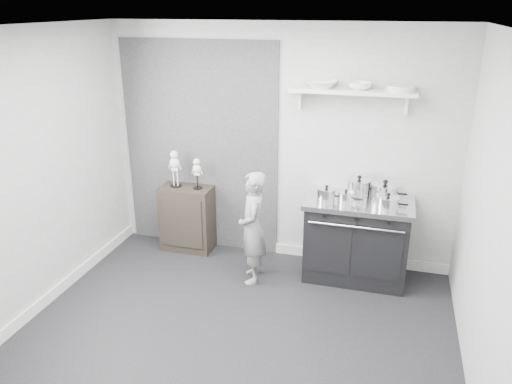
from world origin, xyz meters
The scene contains 16 objects.
ground centered at (0.00, 0.00, 0.00)m, with size 4.00×4.00×0.00m, color black.
room_shell centered at (-0.09, 0.15, 1.64)m, with size 4.02×3.62×2.71m.
wall_shelf centered at (0.80, 1.68, 2.01)m, with size 1.30×0.26×0.24m.
stove centered at (0.97, 1.48, 0.46)m, with size 1.14×0.71×0.91m.
side_cabinet centered at (-1.08, 1.61, 0.40)m, with size 0.62×0.36×0.81m, color black.
child centered at (-0.10, 1.10, 0.62)m, with size 0.45×0.30×1.25m, color gray.
pot_front_left centered at (0.63, 1.35, 0.99)m, with size 0.29×0.20×0.18m.
pot_back_left centered at (0.94, 1.63, 1.00)m, with size 0.35×0.26×0.22m.
pot_back_right centered at (1.22, 1.57, 1.00)m, with size 0.38×0.30×0.22m.
pot_front_right centered at (1.26, 1.33, 0.98)m, with size 0.32×0.23×0.17m.
pot_front_center centered at (0.83, 1.35, 0.97)m, with size 0.26×0.17×0.15m.
skeleton_full centered at (-1.21, 1.61, 1.06)m, with size 0.14×0.09×0.51m, color beige, non-canonical shape.
skeleton_torso centered at (-0.93, 1.61, 1.02)m, with size 0.12×0.08×0.43m, color beige, non-canonical shape.
bowl_large centered at (0.48, 1.67, 2.08)m, with size 0.33×0.33×0.08m, color white.
bowl_small centered at (0.87, 1.67, 2.08)m, with size 0.24×0.24×0.08m, color white.
plate_stack centered at (1.28, 1.67, 2.07)m, with size 0.28×0.28×0.06m, color silver.
Camera 1 is at (1.23, -3.55, 2.87)m, focal length 35.00 mm.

